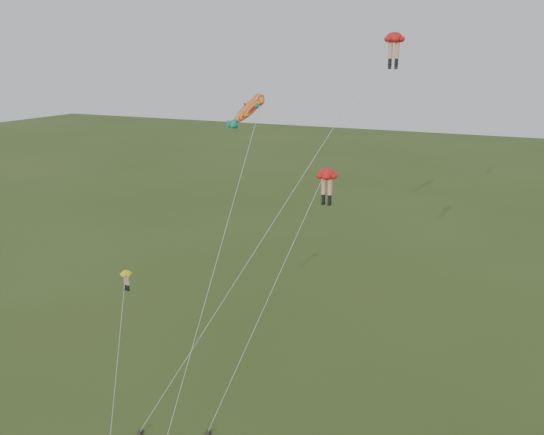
% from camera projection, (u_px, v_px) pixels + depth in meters
% --- Properties ---
extents(ground, '(300.00, 300.00, 0.00)m').
position_uv_depth(ground, '(205.00, 424.00, 37.18)').
color(ground, '#33491A').
rests_on(ground, ground).
extents(legs_kite_red_high, '(11.15, 16.12, 23.34)m').
position_uv_depth(legs_kite_red_high, '(389.00, 48.00, 39.17)').
color(legs_kite_red_high, red).
rests_on(legs_kite_red_high, ground).
extents(legs_kite_red_mid, '(4.84, 9.51, 15.02)m').
position_uv_depth(legs_kite_red_mid, '(325.00, 180.00, 38.16)').
color(legs_kite_red_mid, red).
rests_on(legs_kite_red_mid, ground).
extents(legs_kite_yellow, '(2.05, 4.85, 9.22)m').
position_uv_depth(legs_kite_yellow, '(125.00, 288.00, 36.79)').
color(legs_kite_yellow, yellow).
rests_on(legs_kite_yellow, ground).
extents(fish_kite, '(2.05, 13.73, 19.60)m').
position_uv_depth(fish_kite, '(249.00, 110.00, 40.76)').
color(fish_kite, yellow).
rests_on(fish_kite, ground).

